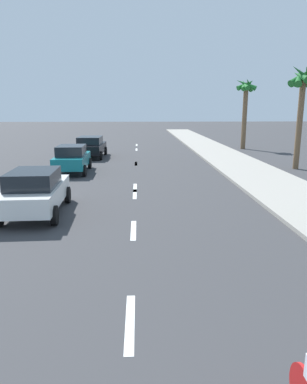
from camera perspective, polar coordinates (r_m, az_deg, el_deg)
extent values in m
plane|color=#38383A|center=(18.81, -2.89, 2.02)|extent=(160.00, 160.00, 0.00)
cube|color=#9E998E|center=(21.75, 14.96, 3.30)|extent=(3.60, 80.00, 0.14)
cube|color=white|center=(6.68, -3.74, -19.86)|extent=(0.16, 1.80, 0.01)
cube|color=white|center=(11.06, -3.19, -6.04)|extent=(0.16, 1.80, 0.01)
cube|color=white|center=(15.60, -2.98, -0.31)|extent=(0.16, 1.80, 0.01)
cube|color=white|center=(16.80, -2.94, 0.68)|extent=(0.16, 1.80, 0.01)
cube|color=white|center=(24.13, -2.80, 4.52)|extent=(0.16, 1.80, 0.01)
cube|color=white|center=(24.15, -2.80, 4.52)|extent=(0.16, 1.80, 0.01)
cube|color=white|center=(32.38, -2.71, 6.74)|extent=(0.16, 1.80, 0.01)
cube|color=white|center=(36.44, -2.69, 7.46)|extent=(0.16, 1.80, 0.01)
cube|color=white|center=(13.23, -18.11, -0.36)|extent=(1.89, 4.17, 0.64)
cube|color=black|center=(12.91, -18.50, 2.01)|extent=(1.60, 2.19, 0.56)
cylinder|color=black|center=(14.84, -20.04, -0.55)|extent=(0.21, 0.65, 0.64)
cylinder|color=black|center=(14.48, -13.47, -0.44)|extent=(0.21, 0.65, 0.64)
cylinder|color=black|center=(11.83, -15.43, -3.61)|extent=(0.21, 0.65, 0.64)
cube|color=#14727A|center=(21.25, -12.75, 4.89)|extent=(1.75, 3.99, 0.64)
cube|color=black|center=(20.98, -12.92, 6.43)|extent=(1.51, 2.09, 0.56)
cylinder|color=black|center=(22.76, -14.25, 4.40)|extent=(0.19, 0.64, 0.64)
cylinder|color=black|center=(22.51, -10.08, 4.51)|extent=(0.19, 0.64, 0.64)
cylinder|color=black|center=(20.16, -15.62, 3.22)|extent=(0.19, 0.64, 0.64)
cylinder|color=black|center=(19.88, -10.92, 3.34)|extent=(0.19, 0.64, 0.64)
cube|color=black|center=(27.57, -9.91, 6.86)|extent=(1.96, 4.46, 0.64)
cube|color=black|center=(27.30, -10.03, 8.06)|extent=(1.69, 2.34, 0.56)
cylinder|color=black|center=(29.24, -11.25, 6.43)|extent=(0.19, 0.64, 0.64)
cylinder|color=black|center=(28.97, -7.61, 6.50)|extent=(0.19, 0.64, 0.64)
cylinder|color=black|center=(26.31, -12.37, 5.64)|extent=(0.19, 0.64, 0.64)
cylinder|color=black|center=(26.01, -8.34, 5.73)|extent=(0.19, 0.64, 0.64)
cylinder|color=brown|center=(23.46, 22.14, 10.16)|extent=(0.34, 0.34, 5.57)
cone|color=#195B23|center=(23.74, 22.94, 16.51)|extent=(1.33, 1.46, 1.28)
cone|color=#195B23|center=(23.68, 22.26, 16.58)|extent=(1.75, 1.12, 1.34)
cone|color=#195B23|center=(23.55, 22.09, 16.62)|extent=(1.13, 1.54, 1.46)
cone|color=#195B23|center=(23.32, 22.30, 16.64)|extent=(0.86, 1.45, 1.06)
cone|color=#195B23|center=(23.27, 22.86, 16.60)|extent=(1.68, 0.75, 1.48)
cylinder|color=brown|center=(33.78, 14.23, 11.54)|extent=(0.41, 0.41, 5.78)
cone|color=#1E6B28|center=(33.94, 14.90, 16.15)|extent=(0.60, 1.67, 1.03)
cone|color=#1E6B28|center=(34.04, 14.74, 16.14)|extent=(1.12, 1.28, 1.18)
cone|color=#1E6B28|center=(34.05, 14.29, 16.17)|extent=(1.62, 0.81, 1.10)
cone|color=#1E6B28|center=(33.84, 14.07, 16.20)|extent=(0.78, 1.49, 1.28)
cone|color=#1E6B28|center=(33.69, 14.14, 16.21)|extent=(0.81, 1.56, 1.21)
cone|color=#1E6B28|center=(33.59, 14.47, 16.20)|extent=(1.86, 1.14, 1.21)
cone|color=#1E6B28|center=(33.73, 14.90, 16.17)|extent=(1.34, 1.57, 1.39)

